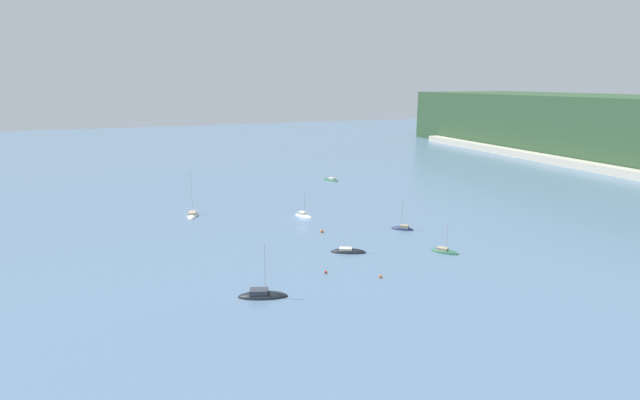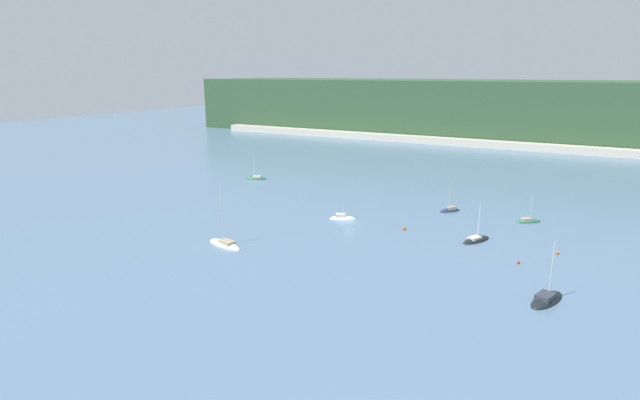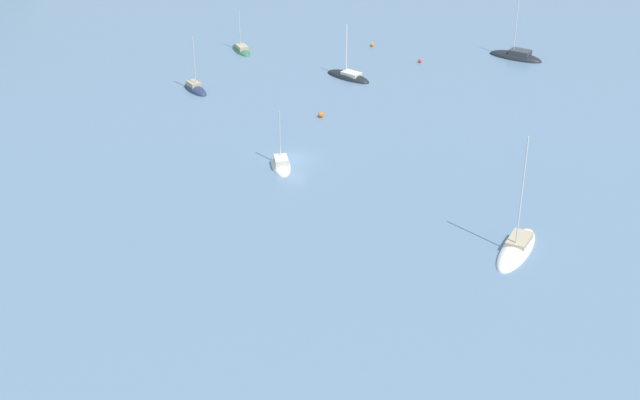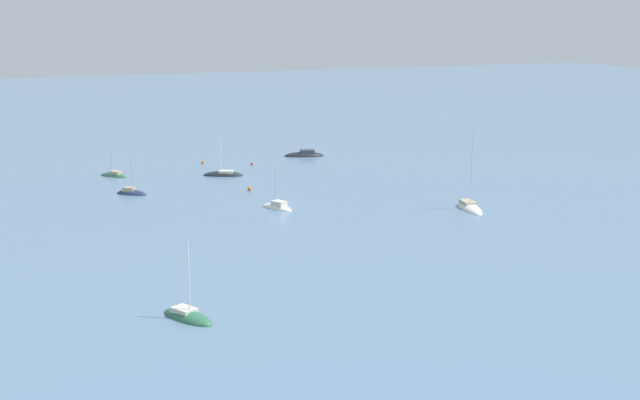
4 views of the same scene
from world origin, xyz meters
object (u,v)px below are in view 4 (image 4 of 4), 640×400
object	(u,v)px
sailboat_6	(469,208)
mooring_buoy_0	(252,164)
sailboat_3	(114,176)
sailboat_1	(132,194)
sailboat_5	(188,318)
sailboat_2	(223,175)
mooring_buoy_1	(250,189)
sailboat_0	(277,208)
mooring_buoy_2	(203,162)
sailboat_4	(304,156)

from	to	relation	value
sailboat_6	mooring_buoy_0	xyz separation A→B (m)	(51.44, 17.59, 0.16)
sailboat_3	mooring_buoy_0	xyz separation A→B (m)	(1.72, -27.55, 0.17)
sailboat_1	sailboat_5	world-z (taller)	sailboat_5
sailboat_2	mooring_buoy_1	xyz separation A→B (m)	(-15.11, 0.07, 0.28)
sailboat_0	sailboat_1	world-z (taller)	sailboat_1
sailboat_0	mooring_buoy_2	xyz separation A→B (m)	(45.08, -1.09, 0.16)
sailboat_4	mooring_buoy_2	bearing A→B (deg)	18.86
sailboat_2	mooring_buoy_2	distance (m)	14.84
sailboat_5	mooring_buoy_2	bearing A→B (deg)	137.71
sailboat_0	mooring_buoy_0	xyz separation A→B (m)	(39.40, -9.57, 0.14)
sailboat_0	mooring_buoy_0	size ratio (longest dim) A/B	13.75
sailboat_1	mooring_buoy_2	xyz separation A→B (m)	(25.16, -19.52, 0.16)
sailboat_1	sailboat_5	bearing A→B (deg)	-56.07
mooring_buoy_1	mooring_buoy_0	bearing A→B (deg)	-20.09
sailboat_4	mooring_buoy_1	distance (m)	37.63
sailboat_5	mooring_buoy_2	world-z (taller)	sailboat_5
sailboat_3	mooring_buoy_1	xyz separation A→B (m)	(-22.54, -18.68, 0.26)
sailboat_0	sailboat_3	xyz separation A→B (m)	(37.68, 17.98, -0.03)
mooring_buoy_2	mooring_buoy_1	bearing A→B (deg)	179.27
sailboat_6	sailboat_2	bearing A→B (deg)	-134.88
sailboat_1	mooring_buoy_1	xyz separation A→B (m)	(-4.78, -19.14, 0.24)
sailboat_5	mooring_buoy_1	size ratio (longest dim) A/B	12.58
sailboat_4	sailboat_5	bearing A→B (deg)	79.38
sailboat_2	mooring_buoy_2	size ratio (longest dim) A/B	15.33
sailboat_6	mooring_buoy_1	xyz separation A→B (m)	(27.18, 26.46, 0.25)
sailboat_4	mooring_buoy_1	bearing A→B (deg)	71.57
sailboat_0	mooring_buoy_2	bearing A→B (deg)	-25.56
sailboat_0	sailboat_1	size ratio (longest dim) A/B	0.85
sailboat_2	sailboat_4	xyz separation A→B (m)	(14.99, -22.52, 0.05)
mooring_buoy_0	sailboat_4	bearing A→B (deg)	-66.94
sailboat_1	mooring_buoy_2	distance (m)	31.85
sailboat_4	mooring_buoy_0	xyz separation A→B (m)	(-5.84, 13.71, 0.15)
mooring_buoy_0	sailboat_2	bearing A→B (deg)	136.12
sailboat_3	mooring_buoy_2	distance (m)	20.45
sailboat_2	sailboat_5	bearing A→B (deg)	96.08
sailboat_1	mooring_buoy_0	bearing A→B (deg)	75.62
sailboat_2	sailboat_4	world-z (taller)	sailboat_4
sailboat_0	sailboat_3	distance (m)	41.75
sailboat_0	sailboat_4	bearing A→B (deg)	-51.42
sailboat_0	sailboat_5	distance (m)	50.77
sailboat_1	sailboat_2	size ratio (longest dim) A/B	1.00
sailboat_1	sailboat_3	world-z (taller)	sailboat_1
sailboat_2	mooring_buoy_0	world-z (taller)	sailboat_2
sailboat_2	sailboat_6	bearing A→B (deg)	148.04
sailboat_6	mooring_buoy_0	world-z (taller)	sailboat_6
sailboat_4	mooring_buoy_2	xyz separation A→B (m)	(-0.16, 22.20, 0.16)
sailboat_1	sailboat_4	size ratio (longest dim) A/B	0.85
sailboat_1	sailboat_3	size ratio (longest dim) A/B	1.22
sailboat_2	mooring_buoy_1	size ratio (longest dim) A/B	12.21
sailboat_2	mooring_buoy_1	world-z (taller)	sailboat_2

